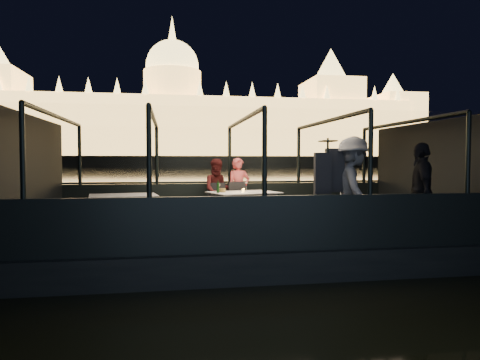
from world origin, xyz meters
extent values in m
plane|color=black|center=(0.00, 80.00, 0.00)|extent=(500.00, 500.00, 0.00)
cube|color=black|center=(0.00, 0.00, 0.00)|extent=(8.60, 4.40, 1.00)
cube|color=black|center=(0.00, 0.00, 0.48)|extent=(8.00, 4.00, 0.04)
cube|color=black|center=(0.00, 2.00, 0.95)|extent=(8.00, 0.08, 0.90)
cube|color=black|center=(0.00, -2.00, 0.95)|extent=(8.00, 0.08, 0.90)
cube|color=#423D33|center=(0.00, 210.00, 1.00)|extent=(400.00, 140.00, 6.00)
cube|color=white|center=(0.14, 0.77, 0.89)|extent=(1.69, 1.42, 0.77)
cube|color=white|center=(-2.48, 0.79, 0.89)|extent=(1.54, 1.22, 0.74)
cube|color=black|center=(-0.40, 1.27, 0.95)|extent=(0.46, 0.46, 0.93)
cube|color=black|center=(0.11, 1.22, 0.95)|extent=(0.54, 0.54, 0.95)
imported|color=#DD5150|center=(0.17, 1.61, 1.25)|extent=(0.59, 0.43, 1.54)
imported|color=#3C1011|center=(-0.35, 1.52, 1.25)|extent=(0.73, 0.57, 1.51)
imported|color=silver|center=(1.76, -1.40, 1.35)|extent=(0.81, 1.29, 1.90)
imported|color=black|center=(3.01, -1.55, 1.35)|extent=(0.82, 1.14, 1.79)
cylinder|color=#153714|center=(-0.46, 0.58, 1.42)|extent=(0.07, 0.07, 0.27)
cylinder|color=brown|center=(-0.36, 0.82, 1.31)|extent=(0.21, 0.21, 0.08)
cylinder|color=yellow|center=(0.12, 0.69, 1.31)|extent=(0.07, 0.07, 0.08)
cylinder|color=white|center=(0.32, 0.55, 1.27)|extent=(0.32, 0.32, 0.02)
cylinder|color=silver|center=(-0.40, 0.86, 1.27)|extent=(0.26, 0.26, 0.02)
camera|label=1|loc=(-1.49, -8.64, 1.94)|focal=32.00mm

